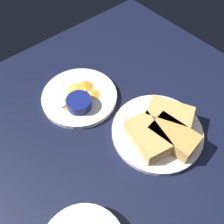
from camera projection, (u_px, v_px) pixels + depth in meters
ground_plane at (124, 144)px, 72.41cm from camera, size 110.00×110.00×3.00cm
plate_sandwich_main at (157, 132)px, 72.32cm from camera, size 26.90×26.90×1.60cm
sandwich_half_near at (147, 137)px, 67.57cm from camera, size 14.45×10.22×4.80cm
sandwich_half_far at (173, 136)px, 67.66cm from camera, size 14.07×9.26×4.80cm
sandwich_half_extra at (169, 115)px, 71.88cm from camera, size 15.04×12.77×4.80cm
ramekin_dark_sauce at (173, 116)px, 72.18cm from camera, size 7.14×7.14×3.73cm
spoon_by_dark_ramekin at (159, 129)px, 71.39cm from camera, size 2.22×9.86×0.80cm
plate_chips_companion at (81, 96)px, 80.33cm from camera, size 24.61×24.61×1.60cm
ramekin_light_gravy at (79, 103)px, 75.45cm from camera, size 7.83×7.83×3.25cm
spoon_by_gravy_ramekin at (67, 102)px, 77.39cm from camera, size 2.27×9.88×0.80cm
plantain_chip_scatter at (80, 92)px, 79.81cm from camera, size 12.44×15.23×0.60cm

